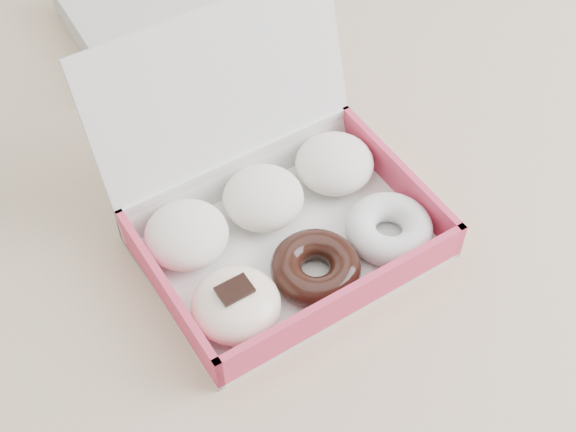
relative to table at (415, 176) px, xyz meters
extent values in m
plane|color=black|center=(0.00, 0.00, -0.67)|extent=(4.00, 4.00, 0.00)
cube|color=tan|center=(0.00, 0.00, 0.06)|extent=(1.20, 0.80, 0.04)
cylinder|color=tan|center=(-0.55, 0.35, -0.32)|extent=(0.05, 0.05, 0.71)
cube|color=silver|center=(-0.19, -0.13, 0.08)|extent=(0.33, 0.29, 0.01)
cube|color=#D43856|center=(-0.15, -0.22, 0.10)|extent=(0.27, 0.10, 0.05)
cube|color=silver|center=(-0.22, -0.04, 0.10)|extent=(0.27, 0.10, 0.05)
cube|color=#D43856|center=(-0.32, -0.18, 0.10)|extent=(0.08, 0.20, 0.05)
cube|color=#D43856|center=(-0.06, -0.08, 0.10)|extent=(0.08, 0.20, 0.05)
cube|color=silver|center=(-0.23, -0.02, 0.18)|extent=(0.29, 0.16, 0.20)
ellipsoid|color=white|center=(-0.29, -0.11, 0.11)|extent=(0.11, 0.11, 0.05)
ellipsoid|color=white|center=(-0.21, -0.08, 0.11)|extent=(0.11, 0.11, 0.05)
ellipsoid|color=white|center=(-0.12, -0.05, 0.11)|extent=(0.11, 0.11, 0.05)
ellipsoid|color=#FFE8C9|center=(-0.26, -0.20, 0.11)|extent=(0.11, 0.11, 0.05)
cube|color=black|center=(-0.26, -0.20, 0.13)|extent=(0.04, 0.03, 0.00)
torus|color=black|center=(-0.17, -0.17, 0.10)|extent=(0.11, 0.11, 0.03)
torus|color=white|center=(-0.09, -0.14, 0.10)|extent=(0.11, 0.11, 0.03)
cube|color=silver|center=(-0.25, 0.26, 0.10)|extent=(0.31, 0.28, 0.04)
camera|label=1|loc=(-0.30, -0.61, 0.74)|focal=50.00mm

